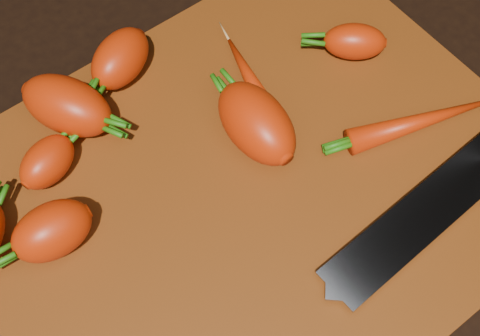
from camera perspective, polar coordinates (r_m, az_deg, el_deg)
ground at (r=0.60m, az=0.58°, el=-2.30°), size 2.00×2.00×0.01m
cutting_board at (r=0.59m, az=0.59°, el=-1.81°), size 0.50×0.40×0.01m
carrot_1 at (r=0.56m, az=-15.75°, el=-5.18°), size 0.07×0.05×0.05m
carrot_2 at (r=0.62m, az=-14.56°, el=5.19°), size 0.09×0.10×0.05m
carrot_3 at (r=0.59m, az=1.41°, el=3.85°), size 0.06×0.09×0.05m
carrot_4 at (r=0.64m, az=-10.19°, el=9.19°), size 0.08×0.07×0.04m
carrot_5 at (r=0.60m, az=-16.14°, el=0.51°), size 0.07×0.05×0.04m
carrot_6 at (r=0.66m, az=9.76°, el=10.59°), size 0.07×0.07×0.04m
carrot_7 at (r=0.63m, az=0.91°, el=7.54°), size 0.05×0.11×0.02m
carrot_8 at (r=0.63m, az=15.11°, el=3.86°), size 0.14×0.07×0.02m
knife at (r=0.60m, az=17.65°, el=-1.81°), size 0.38×0.05×0.02m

